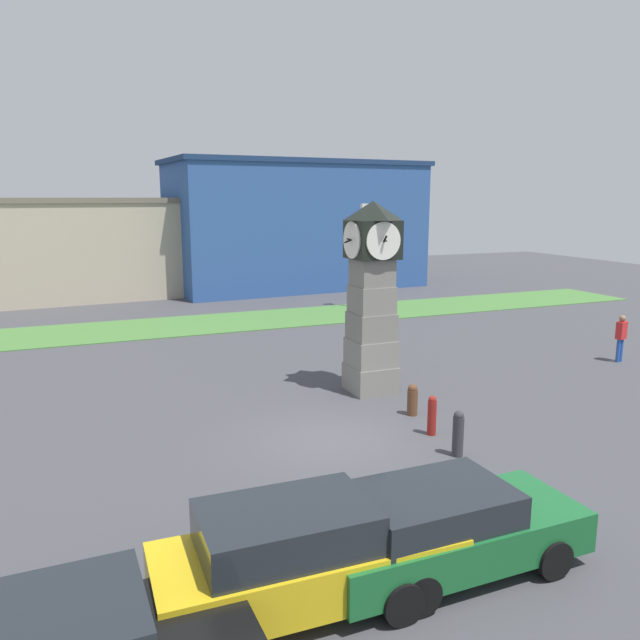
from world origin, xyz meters
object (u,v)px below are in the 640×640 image
object	(u,v)px
bollard_far_row	(412,399)
car_by_building	(445,527)
bollard_mid_row	(432,415)
bollard_near_tower	(458,433)
clock_tower	(372,297)
street_lamp_far_side	(365,248)
car_near_tower	(303,555)
pedestrian_near_bench	(621,335)

from	to	relation	value
bollard_far_row	car_by_building	world-z (taller)	car_by_building
bollard_mid_row	bollard_near_tower	bearing A→B (deg)	-96.55
clock_tower	bollard_far_row	size ratio (longest dim) A/B	6.54
clock_tower	street_lamp_far_side	distance (m)	14.56
clock_tower	street_lamp_far_side	xyz separation A→B (m)	(6.30, 13.12, 0.31)
clock_tower	bollard_mid_row	size ratio (longest dim) A/B	5.66
car_near_tower	pedestrian_near_bench	xyz separation A→B (m)	(15.64, 8.57, 0.18)
clock_tower	car_by_building	bearing A→B (deg)	-109.79
street_lamp_far_side	bollard_near_tower	bearing A→B (deg)	-110.03
clock_tower	street_lamp_far_side	size ratio (longest dim) A/B	1.04
bollard_mid_row	street_lamp_far_side	distance (m)	18.39
car_by_building	street_lamp_far_side	xyz separation A→B (m)	(9.52, 22.05, 2.53)
bollard_far_row	car_by_building	distance (m)	7.32
bollard_far_row	pedestrian_near_bench	size ratio (longest dim) A/B	0.51
pedestrian_near_bench	bollard_mid_row	bearing A→B (deg)	-161.04
bollard_near_tower	bollard_far_row	world-z (taller)	bollard_near_tower
bollard_mid_row	street_lamp_far_side	size ratio (longest dim) A/B	0.18
bollard_near_tower	car_by_building	bearing A→B (deg)	-127.28
clock_tower	car_near_tower	world-z (taller)	clock_tower
street_lamp_far_side	clock_tower	bearing A→B (deg)	-115.65
car_near_tower	car_by_building	distance (m)	2.42
bollard_mid_row	street_lamp_far_side	bearing A→B (deg)	68.97
car_near_tower	street_lamp_far_side	size ratio (longest dim) A/B	0.81
pedestrian_near_bench	car_by_building	bearing A→B (deg)	-146.97
bollard_near_tower	street_lamp_far_side	size ratio (longest dim) A/B	0.20
car_near_tower	pedestrian_near_bench	bearing A→B (deg)	28.72
car_near_tower	car_by_building	xyz separation A→B (m)	(2.42, -0.03, -0.06)
car_by_building	street_lamp_far_side	size ratio (longest dim) A/B	0.79
clock_tower	car_by_building	distance (m)	9.74
car_by_building	bollard_far_row	bearing A→B (deg)	63.26
bollard_far_row	street_lamp_far_side	distance (m)	16.96
clock_tower	bollard_near_tower	world-z (taller)	clock_tower
bollard_far_row	clock_tower	bearing A→B (deg)	91.87
car_by_building	bollard_mid_row	bearing A→B (deg)	59.51
bollard_mid_row	car_near_tower	xyz separation A→B (m)	(-5.41, -5.05, 0.29)
bollard_mid_row	car_near_tower	bearing A→B (deg)	-136.94
bollard_far_row	street_lamp_far_side	xyz separation A→B (m)	(6.22, 15.52, 2.83)
bollard_far_row	street_lamp_far_side	bearing A→B (deg)	68.14
bollard_mid_row	street_lamp_far_side	xyz separation A→B (m)	(6.53, 16.97, 2.75)
bollard_far_row	pedestrian_near_bench	distance (m)	10.16
bollard_near_tower	car_near_tower	xyz separation A→B (m)	(-5.25, -3.70, 0.25)
bollard_near_tower	bollard_far_row	distance (m)	2.85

